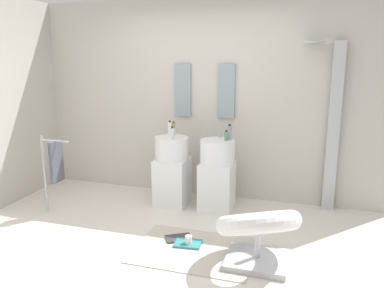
% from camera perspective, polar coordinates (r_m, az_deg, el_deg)
% --- Properties ---
extents(ground_plane, '(4.80, 3.60, 0.04)m').
position_cam_1_polar(ground_plane, '(4.09, -4.43, -14.93)').
color(ground_plane, silver).
extents(rear_partition, '(4.80, 0.10, 2.60)m').
position_cam_1_polar(rear_partition, '(5.22, 1.99, 6.44)').
color(rear_partition, beige).
rests_on(rear_partition, ground_plane).
extents(pedestal_sink_left, '(0.42, 0.42, 0.98)m').
position_cam_1_polar(pedestal_sink_left, '(4.98, -2.95, -3.83)').
color(pedestal_sink_left, white).
rests_on(pedestal_sink_left, ground_plane).
extents(pedestal_sink_right, '(0.42, 0.42, 0.98)m').
position_cam_1_polar(pedestal_sink_right, '(4.82, 3.67, -4.42)').
color(pedestal_sink_right, white).
rests_on(pedestal_sink_right, ground_plane).
extents(vanity_mirror_left, '(0.22, 0.03, 0.69)m').
position_cam_1_polar(vanity_mirror_left, '(5.22, -1.36, 7.88)').
color(vanity_mirror_left, '#8C9EA8').
extents(vanity_mirror_right, '(0.22, 0.03, 0.69)m').
position_cam_1_polar(vanity_mirror_right, '(5.07, 5.04, 7.68)').
color(vanity_mirror_right, '#8C9EA8').
extents(shower_column, '(0.49, 0.24, 2.05)m').
position_cam_1_polar(shower_column, '(4.96, 19.86, 2.77)').
color(shower_column, '#B7BABF').
rests_on(shower_column, ground_plane).
extents(lounge_chair, '(1.06, 1.07, 0.65)m').
position_cam_1_polar(lounge_chair, '(3.67, 9.63, -12.02)').
color(lounge_chair, '#B7BABF').
rests_on(lounge_chair, ground_plane).
extents(towel_rack, '(0.37, 0.22, 0.95)m').
position_cam_1_polar(towel_rack, '(4.93, -19.46, -2.64)').
color(towel_rack, '#B7BABF').
rests_on(towel_rack, ground_plane).
extents(area_rug, '(1.17, 0.86, 0.01)m').
position_cam_1_polar(area_rug, '(3.99, 0.30, -15.23)').
color(area_rug, beige).
rests_on(area_rug, ground_plane).
extents(magazine_teal, '(0.29, 0.22, 0.02)m').
position_cam_1_polar(magazine_teal, '(4.07, -0.62, -14.34)').
color(magazine_teal, teal).
rests_on(magazine_teal, area_rug).
extents(magazine_charcoal, '(0.32, 0.29, 0.02)m').
position_cam_1_polar(magazine_charcoal, '(4.19, -1.96, -13.57)').
color(magazine_charcoal, '#38383D').
rests_on(magazine_charcoal, area_rug).
extents(coffee_mug, '(0.07, 0.07, 0.10)m').
position_cam_1_polar(coffee_mug, '(4.04, -0.50, -13.93)').
color(coffee_mug, white).
rests_on(coffee_mug, area_rug).
extents(soap_bottle_clear, '(0.05, 0.05, 0.16)m').
position_cam_1_polar(soap_bottle_clear, '(4.73, -2.90, 1.55)').
color(soap_bottle_clear, silver).
rests_on(soap_bottle_clear, pedestal_sink_left).
extents(soap_bottle_grey, '(0.06, 0.06, 0.19)m').
position_cam_1_polar(soap_bottle_grey, '(4.74, 5.51, 1.70)').
color(soap_bottle_grey, '#99999E').
rests_on(soap_bottle_grey, pedestal_sink_right).
extents(soap_bottle_amber, '(0.04, 0.04, 0.17)m').
position_cam_1_polar(soap_bottle_amber, '(5.01, -2.71, 2.26)').
color(soap_bottle_amber, '#C68C38').
rests_on(soap_bottle_amber, pedestal_sink_left).
extents(soap_bottle_green, '(0.04, 0.04, 0.13)m').
position_cam_1_polar(soap_bottle_green, '(4.68, 5.02, 1.19)').
color(soap_bottle_green, '#59996B').
rests_on(soap_bottle_green, pedestal_sink_right).
extents(soap_bottle_white, '(0.05, 0.05, 0.19)m').
position_cam_1_polar(soap_bottle_white, '(4.99, -3.27, 2.30)').
color(soap_bottle_white, white).
rests_on(soap_bottle_white, pedestal_sink_left).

